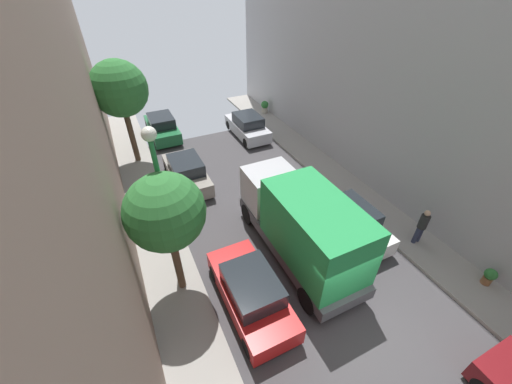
% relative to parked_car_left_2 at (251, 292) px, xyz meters
% --- Properties ---
extents(ground, '(32.00, 32.00, 0.00)m').
position_rel_parked_car_left_2_xyz_m(ground, '(2.70, -2.38, -0.72)').
color(ground, '#423F42').
extents(sidewalk_right, '(2.00, 44.00, 0.15)m').
position_rel_parked_car_left_2_xyz_m(sidewalk_right, '(7.70, -2.38, -0.64)').
color(sidewalk_right, gray).
rests_on(sidewalk_right, ground).
extents(parked_car_left_2, '(1.78, 4.20, 1.57)m').
position_rel_parked_car_left_2_xyz_m(parked_car_left_2, '(0.00, 0.00, 0.00)').
color(parked_car_left_2, red).
rests_on(parked_car_left_2, ground).
extents(parked_car_left_3, '(1.78, 4.20, 1.57)m').
position_rel_parked_car_left_2_xyz_m(parked_car_left_3, '(0.00, 8.31, 0.00)').
color(parked_car_left_3, gray).
rests_on(parked_car_left_3, ground).
extents(parked_car_left_4, '(1.78, 4.20, 1.57)m').
position_rel_parked_car_left_2_xyz_m(parked_car_left_4, '(0.00, 14.65, 0.00)').
color(parked_car_left_4, '#1E6638').
rests_on(parked_car_left_4, ground).
extents(parked_car_right_3, '(1.78, 4.20, 1.57)m').
position_rel_parked_car_left_2_xyz_m(parked_car_right_3, '(5.40, 1.46, 0.00)').
color(parked_car_right_3, white).
rests_on(parked_car_right_3, ground).
extents(parked_car_right_4, '(1.78, 4.20, 1.57)m').
position_rel_parked_car_left_2_xyz_m(parked_car_right_4, '(5.40, 12.21, 0.00)').
color(parked_car_right_4, silver).
rests_on(parked_car_right_4, ground).
extents(delivery_truck, '(2.26, 6.60, 3.38)m').
position_rel_parked_car_left_2_xyz_m(delivery_truck, '(2.70, 1.22, 1.07)').
color(delivery_truck, '#4C4C51').
rests_on(delivery_truck, ground).
extents(pedestrian, '(0.40, 0.36, 1.72)m').
position_rel_parked_car_left_2_xyz_m(pedestrian, '(7.64, -0.41, 0.35)').
color(pedestrian, '#2D334C').
rests_on(pedestrian, sidewalk_right).
extents(street_tree_0, '(2.48, 2.48, 4.84)m').
position_rel_parked_car_left_2_xyz_m(street_tree_0, '(-2.02, 1.74, 3.00)').
color(street_tree_0, brown).
rests_on(street_tree_0, sidewalk_left).
extents(street_tree_2, '(2.99, 2.99, 5.83)m').
position_rel_parked_car_left_2_xyz_m(street_tree_2, '(-2.13, 11.89, 3.73)').
color(street_tree_2, brown).
rests_on(street_tree_2, sidewalk_left).
extents(potted_plant_1, '(0.43, 0.43, 0.72)m').
position_rel_parked_car_left_2_xyz_m(potted_plant_1, '(8.26, -3.09, -0.17)').
color(potted_plant_1, brown).
rests_on(potted_plant_1, sidewalk_right).
extents(potted_plant_2, '(0.59, 0.59, 0.95)m').
position_rel_parked_car_left_2_xyz_m(potted_plant_2, '(8.24, 15.14, -0.06)').
color(potted_plant_2, '#B2A899').
rests_on(potted_plant_2, sidewalk_right).
extents(lamp_post, '(0.44, 0.44, 5.99)m').
position_rel_parked_car_left_2_xyz_m(lamp_post, '(-1.90, 2.59, 3.33)').
color(lamp_post, '#26723F').
rests_on(lamp_post, sidewalk_left).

